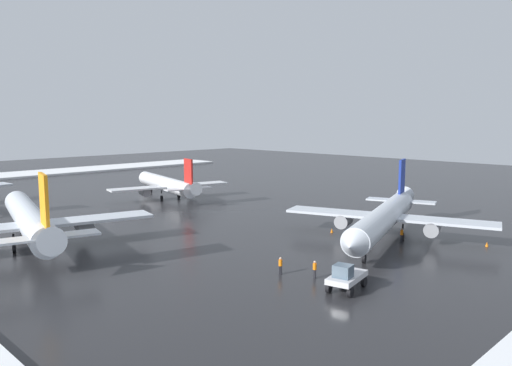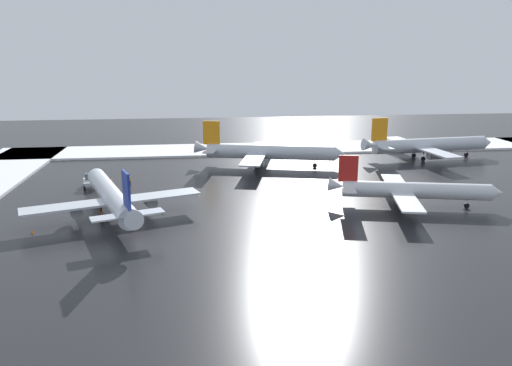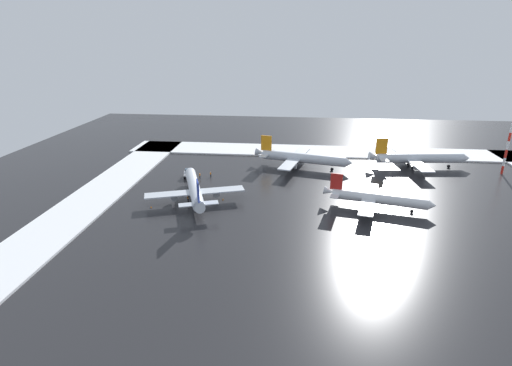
% 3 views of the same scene
% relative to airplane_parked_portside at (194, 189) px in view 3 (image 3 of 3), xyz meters
% --- Properties ---
extents(ground_plane, '(240.00, 240.00, 0.00)m').
position_rel_airplane_parked_portside_xyz_m(ground_plane, '(-39.51, -1.39, -3.08)').
color(ground_plane, '#232326').
extents(snow_bank_far, '(152.00, 16.00, 0.51)m').
position_rel_airplane_parked_portside_xyz_m(snow_bank_far, '(-39.51, -51.39, -2.83)').
color(snow_bank_far, white).
rests_on(snow_bank_far, ground_plane).
extents(snow_bank_right, '(14.00, 116.00, 0.51)m').
position_rel_airplane_parked_portside_xyz_m(snow_bank_right, '(27.49, -1.39, -2.83)').
color(snow_bank_right, white).
rests_on(snow_bank_right, ground_plane).
extents(airplane_parked_portside, '(25.72, 30.47, 9.33)m').
position_rel_airplane_parked_portside_xyz_m(airplane_parked_portside, '(0.00, 0.00, 0.00)').
color(airplane_parked_portside, silver).
rests_on(airplane_parked_portside, ground_plane).
extents(airplane_distant_tail, '(27.38, 22.95, 8.21)m').
position_rel_airplane_parked_portside_xyz_m(airplane_distant_tail, '(-47.22, 1.03, -0.37)').
color(airplane_distant_tail, silver).
rests_on(airplane_distant_tail, ground_plane).
extents(airplane_far_rear, '(33.83, 28.14, 10.04)m').
position_rel_airplane_parked_portside_xyz_m(airplane_far_rear, '(-66.99, -35.04, 0.23)').
color(airplane_far_rear, silver).
rests_on(airplane_far_rear, ground_plane).
extents(airplane_parked_starboard, '(32.79, 27.52, 9.86)m').
position_rel_airplane_parked_portside_xyz_m(airplane_parked_starboard, '(-28.31, -31.47, 0.17)').
color(airplane_parked_starboard, silver).
rests_on(airplane_parked_starboard, ground_plane).
extents(pushback_tug, '(3.12, 4.96, 2.50)m').
position_rel_airplane_parked_portside_xyz_m(pushback_tug, '(6.81, -17.85, -1.80)').
color(pushback_tug, silver).
rests_on(pushback_tug, ground_plane).
extents(ground_crew_mid_apron, '(0.36, 0.36, 1.71)m').
position_rel_airplane_parked_portside_xyz_m(ground_crew_mid_apron, '(1.49, 1.68, -2.11)').
color(ground_crew_mid_apron, black).
rests_on(ground_crew_mid_apron, ground_plane).
extents(ground_crew_near_tug, '(0.36, 0.36, 1.71)m').
position_rel_airplane_parked_portside_xyz_m(ground_crew_near_tug, '(2.76, -17.09, -2.11)').
color(ground_crew_near_tug, black).
rests_on(ground_crew_near_tug, ground_plane).
extents(ground_crew_by_nose_gear, '(0.36, 0.36, 1.71)m').
position_rel_airplane_parked_portside_xyz_m(ground_crew_by_nose_gear, '(-0.36, -18.49, -2.11)').
color(ground_crew_by_nose_gear, black).
rests_on(ground_crew_by_nose_gear, ground_plane).
extents(antenna_mast, '(0.70, 0.70, 16.16)m').
position_rel_airplane_parked_portside_xyz_m(antenna_mast, '(-92.31, -31.13, 5.00)').
color(antenna_mast, red).
rests_on(antenna_mast, ground_plane).
extents(traffic_cone_near_nose, '(0.36, 0.36, 0.55)m').
position_rel_airplane_parked_portside_xyz_m(traffic_cone_near_nose, '(-7.59, -0.32, -2.81)').
color(traffic_cone_near_nose, orange).
rests_on(traffic_cone_near_nose, ground_plane).
extents(traffic_cone_mid_line, '(0.36, 0.36, 0.55)m').
position_rel_airplane_parked_portside_xyz_m(traffic_cone_mid_line, '(9.82, 6.71, -2.81)').
color(traffic_cone_mid_line, orange).
rests_on(traffic_cone_mid_line, ground_plane).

